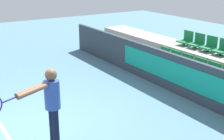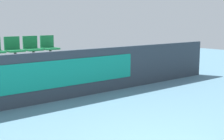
% 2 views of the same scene
% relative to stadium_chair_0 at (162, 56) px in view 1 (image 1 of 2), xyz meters
% --- Properties ---
extents(ground_plane, '(30.00, 30.00, 0.00)m').
position_rel_stadium_chair_0_xyz_m(ground_plane, '(1.29, -5.15, -0.65)').
color(ground_plane, slate).
extents(court_baseline, '(4.04, 0.08, 0.01)m').
position_rel_stadium_chair_0_xyz_m(court_baseline, '(1.29, -5.53, -0.65)').
color(court_baseline, white).
rests_on(court_baseline, ground).
extents(barrier_wall, '(11.85, 0.14, 1.13)m').
position_rel_stadium_chair_0_xyz_m(barrier_wall, '(1.30, -0.73, -0.09)').
color(barrier_wall, '#2D3842').
rests_on(barrier_wall, ground).
extents(bleacher_tier_front, '(11.45, 1.05, 0.45)m').
position_rel_stadium_chair_0_xyz_m(bleacher_tier_front, '(1.29, -0.12, -0.43)').
color(bleacher_tier_front, '#9E9E99').
rests_on(bleacher_tier_front, ground).
extents(bleacher_tier_middle, '(11.45, 1.05, 0.90)m').
position_rel_stadium_chair_0_xyz_m(bleacher_tier_middle, '(1.29, 0.92, -0.20)').
color(bleacher_tier_middle, '#9E9E99').
rests_on(bleacher_tier_middle, ground).
extents(stadium_chair_0, '(0.42, 0.41, 0.50)m').
position_rel_stadium_chair_0_xyz_m(stadium_chair_0, '(0.00, 0.00, 0.00)').
color(stadium_chair_0, '#333333').
rests_on(stadium_chair_0, bleacher_tier_front).
extents(stadium_chair_1, '(0.42, 0.41, 0.50)m').
position_rel_stadium_chair_0_xyz_m(stadium_chair_1, '(0.52, 0.00, 0.00)').
color(stadium_chair_1, '#333333').
rests_on(stadium_chair_1, bleacher_tier_front).
extents(stadium_chair_2, '(0.42, 0.41, 0.50)m').
position_rel_stadium_chair_0_xyz_m(stadium_chair_2, '(1.03, 0.00, 0.00)').
color(stadium_chair_2, '#333333').
rests_on(stadium_chair_2, bleacher_tier_front).
extents(stadium_chair_3, '(0.42, 0.41, 0.50)m').
position_rel_stadium_chair_0_xyz_m(stadium_chair_3, '(1.55, 0.00, 0.00)').
color(stadium_chair_3, '#333333').
rests_on(stadium_chair_3, bleacher_tier_front).
extents(stadium_chair_4, '(0.42, 0.41, 0.50)m').
position_rel_stadium_chair_0_xyz_m(stadium_chair_4, '(2.07, 0.00, 0.00)').
color(stadium_chair_4, '#333333').
rests_on(stadium_chair_4, bleacher_tier_front).
extents(stadium_chair_6, '(0.42, 0.41, 0.50)m').
position_rel_stadium_chair_0_xyz_m(stadium_chair_6, '(0.00, 1.05, 0.45)').
color(stadium_chair_6, '#333333').
rests_on(stadium_chair_6, bleacher_tier_middle).
extents(stadium_chair_7, '(0.42, 0.41, 0.50)m').
position_rel_stadium_chair_0_xyz_m(stadium_chair_7, '(0.52, 1.05, 0.45)').
color(stadium_chair_7, '#333333').
rests_on(stadium_chair_7, bleacher_tier_middle).
extents(stadium_chair_8, '(0.42, 0.41, 0.50)m').
position_rel_stadium_chair_0_xyz_m(stadium_chair_8, '(1.03, 1.05, 0.45)').
color(stadium_chair_8, '#333333').
rests_on(stadium_chair_8, bleacher_tier_middle).
extents(stadium_chair_9, '(0.42, 0.41, 0.50)m').
position_rel_stadium_chair_0_xyz_m(stadium_chair_9, '(1.55, 1.05, 0.45)').
color(stadium_chair_9, '#333333').
rests_on(stadium_chair_9, bleacher_tier_middle).
extents(tennis_player, '(0.74, 1.45, 1.70)m').
position_rel_stadium_chair_0_xyz_m(tennis_player, '(2.43, -4.93, 0.40)').
color(tennis_player, black).
rests_on(tennis_player, ground).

